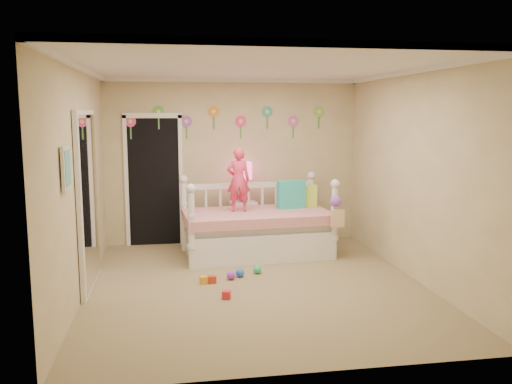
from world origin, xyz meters
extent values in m
cube|color=#7F684C|center=(0.00, 0.00, 0.00)|extent=(4.00, 4.50, 0.01)
cube|color=white|center=(0.00, 0.00, 2.60)|extent=(4.00, 4.50, 0.01)
cube|color=tan|center=(0.00, 2.25, 1.30)|extent=(4.00, 0.01, 2.60)
cube|color=tan|center=(-2.00, 0.00, 1.30)|extent=(0.01, 4.50, 2.60)
cube|color=tan|center=(2.00, 0.00, 1.30)|extent=(0.01, 4.50, 2.60)
cube|color=#24AEB7|center=(0.79, 1.55, 0.86)|extent=(0.44, 0.21, 0.42)
cube|color=#C1E947|center=(1.02, 1.64, 0.81)|extent=(0.36, 0.14, 0.34)
imported|color=#F5375F|center=(-0.03, 1.42, 1.11)|extent=(0.35, 0.24, 0.93)
cube|color=white|center=(0.13, 2.07, 0.34)|extent=(0.43, 0.34, 0.68)
sphere|color=#E11E53|center=(0.13, 2.07, 0.76)|extent=(0.17, 0.17, 0.17)
cylinder|color=#E11E53|center=(0.13, 2.07, 0.95)|extent=(0.03, 0.03, 0.36)
cylinder|color=#FF4C95|center=(0.13, 2.07, 1.17)|extent=(0.29, 0.29, 0.27)
cube|color=black|center=(-1.25, 2.23, 1.03)|extent=(0.90, 0.04, 2.07)
cube|color=white|center=(-1.96, 0.30, 1.05)|extent=(0.07, 1.30, 2.10)
cube|color=white|center=(-1.97, -0.90, 1.55)|extent=(0.05, 0.34, 0.42)
camera|label=1|loc=(-1.00, -6.12, 2.06)|focal=37.18mm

